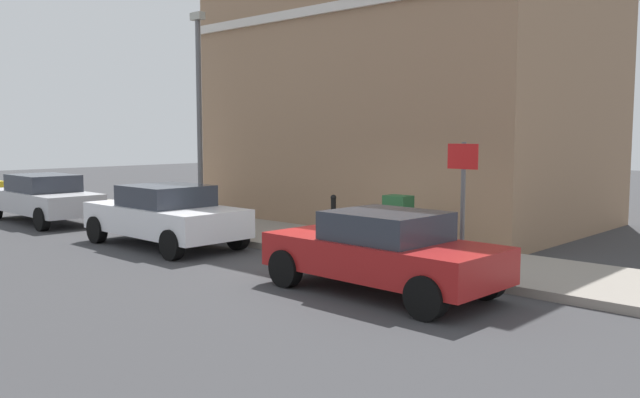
{
  "coord_description": "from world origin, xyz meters",
  "views": [
    {
      "loc": [
        -9.26,
        -8.24,
        2.59
      ],
      "look_at": [
        0.93,
        1.3,
        1.2
      ],
      "focal_mm": 36.78,
      "sensor_mm": 36.0,
      "label": 1
    }
  ],
  "objects_px": {
    "car_silver": "(44,198)",
    "street_sign": "(463,187)",
    "car_white": "(165,215)",
    "utility_cabinet": "(398,225)",
    "bollard_near_cabinet": "(333,215)",
    "car_red": "(383,251)",
    "lamppost": "(199,108)"
  },
  "relations": [
    {
      "from": "utility_cabinet",
      "to": "lamppost",
      "type": "xyz_separation_m",
      "value": [
        -0.15,
        6.67,
        2.62
      ]
    },
    {
      "from": "car_silver",
      "to": "car_red",
      "type": "bearing_deg",
      "value": -178.84
    },
    {
      "from": "lamppost",
      "to": "car_white",
      "type": "bearing_deg",
      "value": -141.41
    },
    {
      "from": "utility_cabinet",
      "to": "lamppost",
      "type": "height_order",
      "value": "lamppost"
    },
    {
      "from": "car_silver",
      "to": "bollard_near_cabinet",
      "type": "distance_m",
      "value": 9.32
    },
    {
      "from": "car_red",
      "to": "lamppost",
      "type": "distance_m",
      "value": 9.19
    },
    {
      "from": "car_silver",
      "to": "street_sign",
      "type": "xyz_separation_m",
      "value": [
        1.59,
        -13.02,
        0.93
      ]
    },
    {
      "from": "car_white",
      "to": "street_sign",
      "type": "relative_size",
      "value": 1.85
    },
    {
      "from": "bollard_near_cabinet",
      "to": "street_sign",
      "type": "xyz_separation_m",
      "value": [
        -1.23,
        -4.14,
        0.96
      ]
    },
    {
      "from": "car_red",
      "to": "car_white",
      "type": "xyz_separation_m",
      "value": [
        0.14,
        6.43,
        0.03
      ]
    },
    {
      "from": "utility_cabinet",
      "to": "car_silver",
      "type": "bearing_deg",
      "value": 104.16
    },
    {
      "from": "car_white",
      "to": "utility_cabinet",
      "type": "height_order",
      "value": "car_white"
    },
    {
      "from": "car_white",
      "to": "bollard_near_cabinet",
      "type": "relative_size",
      "value": 4.1
    },
    {
      "from": "car_red",
      "to": "car_silver",
      "type": "distance_m",
      "value": 12.55
    },
    {
      "from": "utility_cabinet",
      "to": "street_sign",
      "type": "relative_size",
      "value": 0.5
    },
    {
      "from": "car_silver",
      "to": "lamppost",
      "type": "distance_m",
      "value": 5.51
    },
    {
      "from": "car_red",
      "to": "bollard_near_cabinet",
      "type": "relative_size",
      "value": 3.86
    },
    {
      "from": "car_silver",
      "to": "utility_cabinet",
      "type": "bearing_deg",
      "value": -164.42
    },
    {
      "from": "utility_cabinet",
      "to": "street_sign",
      "type": "xyz_separation_m",
      "value": [
        -1.13,
        -2.22,
        0.98
      ]
    },
    {
      "from": "car_red",
      "to": "utility_cabinet",
      "type": "distance_m",
      "value": 3.28
    },
    {
      "from": "bollard_near_cabinet",
      "to": "street_sign",
      "type": "relative_size",
      "value": 0.45
    },
    {
      "from": "car_silver",
      "to": "utility_cabinet",
      "type": "xyz_separation_m",
      "value": [
        2.73,
        -10.8,
        -0.05
      ]
    },
    {
      "from": "car_white",
      "to": "utility_cabinet",
      "type": "bearing_deg",
      "value": -150.08
    },
    {
      "from": "car_silver",
      "to": "bollard_near_cabinet",
      "type": "bearing_deg",
      "value": -160.93
    },
    {
      "from": "car_red",
      "to": "street_sign",
      "type": "relative_size",
      "value": 1.74
    },
    {
      "from": "car_white",
      "to": "street_sign",
      "type": "xyz_separation_m",
      "value": [
        1.51,
        -6.9,
        0.93
      ]
    },
    {
      "from": "car_silver",
      "to": "street_sign",
      "type": "distance_m",
      "value": 13.15
    },
    {
      "from": "utility_cabinet",
      "to": "bollard_near_cabinet",
      "type": "distance_m",
      "value": 1.92
    },
    {
      "from": "car_red",
      "to": "car_silver",
      "type": "bearing_deg",
      "value": 0.98
    },
    {
      "from": "bollard_near_cabinet",
      "to": "car_silver",
      "type": "bearing_deg",
      "value": 107.65
    },
    {
      "from": "car_red",
      "to": "utility_cabinet",
      "type": "relative_size",
      "value": 3.49
    },
    {
      "from": "utility_cabinet",
      "to": "street_sign",
      "type": "height_order",
      "value": "street_sign"
    }
  ]
}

